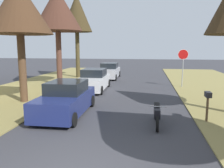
{
  "coord_description": "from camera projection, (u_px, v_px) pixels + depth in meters",
  "views": [
    {
      "loc": [
        1.6,
        -4.69,
        3.14
      ],
      "look_at": [
        -0.27,
        6.94,
        1.28
      ],
      "focal_mm": 36.94,
      "sensor_mm": 36.0,
      "label": 1
    }
  ],
  "objects": [
    {
      "name": "street_tree_left_far",
      "position": [
        77.0,
        14.0,
        23.55
      ],
      "size": [
        3.13,
        3.13,
        8.52
      ],
      "color": "#483E23",
      "rests_on": "grass_verge_left"
    },
    {
      "name": "parked_sedan_silver",
      "position": [
        109.0,
        71.0,
        23.96
      ],
      "size": [
        2.01,
        4.43,
        1.57
      ],
      "color": "#BCBCC1",
      "rests_on": "ground"
    },
    {
      "name": "parked_motorcycle",
      "position": [
        157.0,
        114.0,
        9.37
      ],
      "size": [
        0.6,
        2.05,
        0.97
      ],
      "color": "black",
      "rests_on": "ground"
    },
    {
      "name": "street_tree_left_mid_a",
      "position": [
        19.0,
        8.0,
        12.62
      ],
      "size": [
        3.64,
        3.64,
        6.74
      ],
      "color": "brown",
      "rests_on": "grass_verge_left"
    },
    {
      "name": "curbside_mailbox",
      "position": [
        208.0,
        98.0,
        9.63
      ],
      "size": [
        0.22,
        0.44,
        1.27
      ],
      "color": "brown",
      "rests_on": "grass_verge_right"
    },
    {
      "name": "parked_sedan_white",
      "position": [
        94.0,
        80.0,
        17.21
      ],
      "size": [
        2.01,
        4.43,
        1.57
      ],
      "color": "white",
      "rests_on": "ground"
    },
    {
      "name": "parked_sedan_navy",
      "position": [
        66.0,
        99.0,
        10.89
      ],
      "size": [
        2.01,
        4.43,
        1.57
      ],
      "color": "navy",
      "rests_on": "ground"
    },
    {
      "name": "stop_sign_far",
      "position": [
        183.0,
        60.0,
        18.12
      ],
      "size": [
        0.81,
        0.28,
        2.97
      ],
      "color": "#9EA0A5",
      "rests_on": "grass_verge_right"
    },
    {
      "name": "street_tree_left_mid_b",
      "position": [
        57.0,
        10.0,
        18.65
      ],
      "size": [
        4.03,
        4.03,
        7.88
      ],
      "color": "brown",
      "rests_on": "grass_verge_left"
    }
  ]
}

